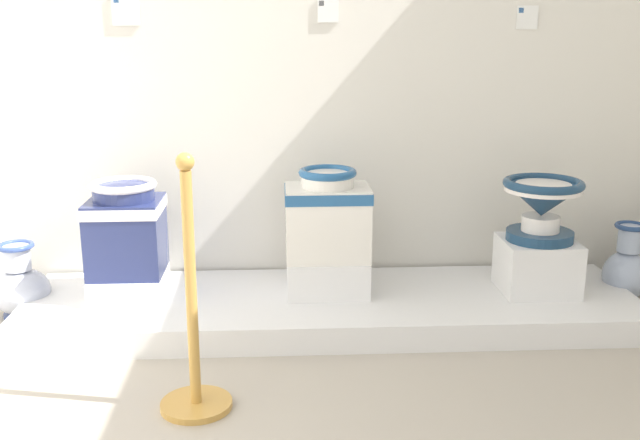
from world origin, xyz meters
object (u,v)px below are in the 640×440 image
(plinth_block_squat_floral, at_px, (537,266))
(decorative_vase_companion, at_px, (626,270))
(antique_toilet_broad_patterned, at_px, (327,213))
(stanchion_post_near_left, at_px, (193,339))
(antique_toilet_squat_floral, at_px, (542,202))
(decorative_vase_corner, at_px, (20,288))
(info_placard_third, at_px, (527,17))
(plinth_block_broad_patterned, at_px, (327,274))
(info_placard_second, at_px, (328,10))
(antique_toilet_central_ornate, at_px, (126,225))
(plinth_block_central_ornate, at_px, (130,283))
(info_placard_first, at_px, (125,10))

(plinth_block_squat_floral, bearing_deg, decorative_vase_companion, 11.47)
(antique_toilet_broad_patterned, height_order, stanchion_post_near_left, stanchion_post_near_left)
(stanchion_post_near_left, bearing_deg, antique_toilet_squat_floral, 28.15)
(plinth_block_squat_floral, distance_m, decorative_vase_corner, 2.45)
(info_placard_third, distance_m, decorative_vase_corner, 2.76)
(plinth_block_broad_patterned, distance_m, stanchion_post_near_left, 1.02)
(info_placard_second, bearing_deg, decorative_vase_corner, -168.07)
(stanchion_post_near_left, bearing_deg, decorative_vase_companion, 24.46)
(antique_toilet_squat_floral, bearing_deg, info_placard_second, 157.74)
(antique_toilet_squat_floral, bearing_deg, plinth_block_squat_floral, 0.00)
(antique_toilet_central_ornate, distance_m, decorative_vase_corner, 0.60)
(antique_toilet_squat_floral, height_order, decorative_vase_corner, antique_toilet_squat_floral)
(info_placard_third, bearing_deg, plinth_block_central_ornate, -169.94)
(plinth_block_central_ornate, height_order, info_placard_third, info_placard_third)
(plinth_block_central_ornate, height_order, stanchion_post_near_left, stanchion_post_near_left)
(antique_toilet_central_ornate, distance_m, info_placard_first, 1.02)
(plinth_block_squat_floral, distance_m, decorative_vase_companion, 0.50)
(info_placard_second, bearing_deg, info_placard_first, 180.00)
(plinth_block_broad_patterned, bearing_deg, plinth_block_squat_floral, -2.79)
(plinth_block_squat_floral, distance_m, info_placard_third, 1.21)
(plinth_block_central_ornate, xyz_separation_m, info_placard_second, (0.95, 0.34, 1.24))
(plinth_block_central_ornate, height_order, antique_toilet_broad_patterned, antique_toilet_broad_patterned)
(plinth_block_broad_patterned, bearing_deg, decorative_vase_companion, 1.94)
(plinth_block_central_ornate, bearing_deg, decorative_vase_companion, 1.00)
(stanchion_post_near_left, bearing_deg, decorative_vase_corner, 135.35)
(plinth_block_broad_patterned, xyz_separation_m, info_placard_second, (0.02, 0.35, 1.21))
(plinth_block_central_ornate, xyz_separation_m, stanchion_post_near_left, (0.40, -0.87, 0.09))
(plinth_block_central_ornate, bearing_deg, plinth_block_squat_floral, -1.68)
(antique_toilet_broad_patterned, distance_m, decorative_vase_corner, 1.49)
(plinth_block_squat_floral, bearing_deg, info_placard_first, 168.35)
(info_placard_second, distance_m, stanchion_post_near_left, 1.76)
(antique_toilet_squat_floral, height_order, info_placard_first, info_placard_first)
(antique_toilet_squat_floral, xyz_separation_m, stanchion_post_near_left, (-1.53, -0.82, -0.29))
(antique_toilet_broad_patterned, distance_m, decorative_vase_companion, 1.52)
(antique_toilet_central_ornate, bearing_deg, plinth_block_central_ornate, 75.96)
(stanchion_post_near_left, bearing_deg, info_placard_second, 65.46)
(info_placard_second, distance_m, info_placard_third, 0.97)
(antique_toilet_squat_floral, bearing_deg, decorative_vase_companion, 11.47)
(info_placard_third, bearing_deg, plinth_block_squat_floral, -90.02)
(antique_toilet_broad_patterned, xyz_separation_m, antique_toilet_squat_floral, (0.99, -0.05, 0.05))
(plinth_block_broad_patterned, relative_size, decorative_vase_corner, 1.03)
(plinth_block_broad_patterned, bearing_deg, info_placard_third, 19.37)
(plinth_block_central_ornate, xyz_separation_m, plinth_block_broad_patterned, (0.93, -0.01, 0.03))
(plinth_block_squat_floral, bearing_deg, info_placard_second, 157.74)
(info_placard_first, bearing_deg, decorative_vase_companion, -7.06)
(decorative_vase_corner, height_order, decorative_vase_companion, decorative_vase_companion)
(plinth_block_squat_floral, relative_size, decorative_vase_corner, 0.93)
(info_placard_second, bearing_deg, plinth_block_central_ornate, -160.27)
(info_placard_third, height_order, decorative_vase_companion, info_placard_third)
(info_placard_second, height_order, decorative_vase_corner, info_placard_second)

